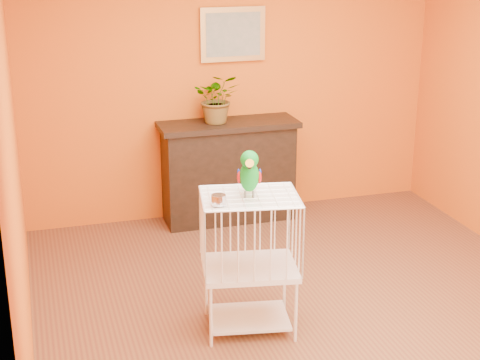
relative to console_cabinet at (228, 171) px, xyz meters
name	(u,v)px	position (x,y,z in m)	size (l,w,h in m)	color
ground	(318,316)	(0.10, -2.02, -0.49)	(4.50, 4.50, 0.00)	brown
room_shell	(326,103)	(0.10, -2.02, 1.10)	(4.50, 4.50, 4.50)	#C85A12
console_cabinet	(228,171)	(0.00, 0.00, 0.00)	(1.31, 0.47, 0.97)	black
potted_plant	(217,103)	(-0.10, 0.02, 0.66)	(0.42, 0.46, 0.36)	#26722D
framed_picture	(233,34)	(0.10, 0.20, 1.26)	(0.62, 0.04, 0.50)	#C28C45
birdcage	(250,261)	(-0.42, -2.03, 0.03)	(0.71, 0.59, 0.99)	white
feed_cup	(218,200)	(-0.66, -2.14, 0.54)	(0.10, 0.10, 0.07)	silver
parrot	(249,173)	(-0.43, -2.06, 0.67)	(0.18, 0.30, 0.34)	#59544C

